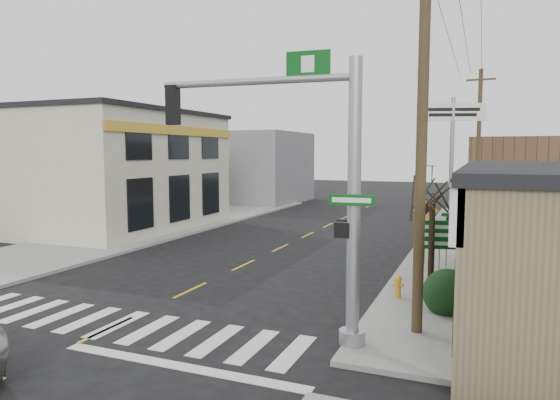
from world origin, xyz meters
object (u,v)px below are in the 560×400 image
at_px(fire_hydrant, 398,285).
at_px(utility_pole_far, 478,148).
at_px(utility_pole_near, 422,121).
at_px(bare_tree, 433,186).
at_px(lamp_post, 422,189).
at_px(guide_sign, 440,242).
at_px(traffic_signal_pole, 320,171).
at_px(dance_center_sign, 452,133).

height_order(fire_hydrant, utility_pole_far, utility_pole_far).
bearing_deg(utility_pole_near, bare_tree, 89.93).
bearing_deg(lamp_post, utility_pole_near, -78.35).
bearing_deg(lamp_post, fire_hydrant, -82.63).
xyz_separation_m(fire_hydrant, utility_pole_far, (2.02, 15.93, 4.34)).
bearing_deg(utility_pole_far, utility_pole_near, -91.08).
height_order(lamp_post, bare_tree, lamp_post).
bearing_deg(guide_sign, utility_pole_far, 73.55).
bearing_deg(guide_sign, fire_hydrant, -155.28).
distance_m(fire_hydrant, utility_pole_near, 5.67).
bearing_deg(traffic_signal_pole, utility_pole_far, 77.24).
xyz_separation_m(guide_sign, utility_pole_near, (-0.23, -3.70, 3.56)).
relative_size(lamp_post, bare_tree, 1.11).
distance_m(fire_hydrant, utility_pole_far, 16.63).
distance_m(lamp_post, utility_pole_near, 11.21).
distance_m(traffic_signal_pole, utility_pole_near, 2.79).
bearing_deg(traffic_signal_pole, utility_pole_near, 29.92).
bearing_deg(fire_hydrant, traffic_signal_pole, -105.87).
bearing_deg(bare_tree, dance_center_sign, 90.78).
bearing_deg(dance_center_sign, utility_pole_near, -108.18).
bearing_deg(dance_center_sign, lamp_post, -119.95).
relative_size(fire_hydrant, dance_center_sign, 0.09).
height_order(guide_sign, utility_pole_far, utility_pole_far).
distance_m(guide_sign, fire_hydrant, 1.91).
bearing_deg(traffic_signal_pole, dance_center_sign, 79.92).
relative_size(guide_sign, utility_pole_far, 0.27).
xyz_separation_m(traffic_signal_pole, lamp_post, (0.96, 12.28, -1.21)).
bearing_deg(guide_sign, lamp_post, 87.72).
bearing_deg(fire_hydrant, utility_pole_near, -72.29).
xyz_separation_m(traffic_signal_pole, utility_pole_far, (3.22, 20.15, 0.70)).
bearing_deg(traffic_signal_pole, bare_tree, 62.61).
height_order(guide_sign, dance_center_sign, dance_center_sign).
bearing_deg(dance_center_sign, utility_pole_far, 47.52).
xyz_separation_m(lamp_post, utility_pole_near, (1.14, -10.89, 2.40)).
bearing_deg(utility_pole_near, fire_hydrant, 107.64).
bearing_deg(utility_pole_far, traffic_signal_pole, -96.75).
distance_m(traffic_signal_pole, guide_sign, 6.09).
distance_m(guide_sign, lamp_post, 7.41).
xyz_separation_m(traffic_signal_pole, dance_center_sign, (1.93, 17.21, 1.48)).
height_order(fire_hydrant, dance_center_sign, dance_center_sign).
distance_m(dance_center_sign, utility_pole_near, 15.82).
distance_m(utility_pole_near, utility_pole_far, 18.79).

